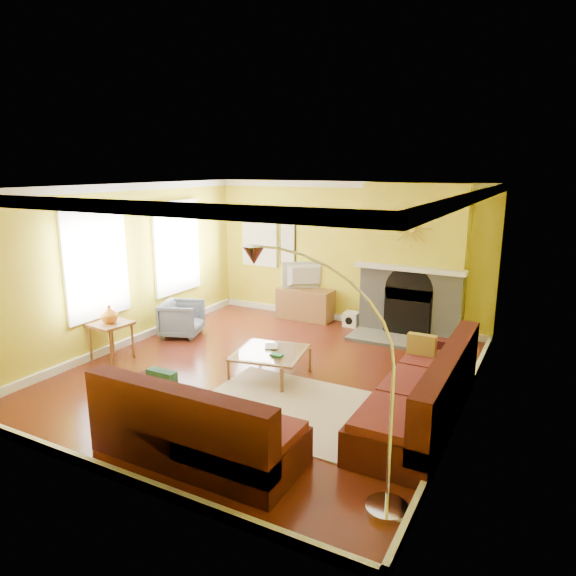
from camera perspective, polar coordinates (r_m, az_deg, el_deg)
The scene contains 27 objects.
floor at distance 7.66m, azimuth -2.29°, elevation -9.50°, with size 5.50×6.00×0.02m, color maroon.
ceiling at distance 7.07m, azimuth -2.50°, elevation 11.27°, with size 5.50×6.00×0.02m, color white.
wall_back at distance 9.91m, azimuth 6.48°, elevation 3.89°, with size 5.50×0.02×2.70m, color yellow.
wall_front at distance 4.99m, azimuth -20.28°, elevation -6.39°, with size 5.50×0.02×2.70m, color yellow.
wall_left at distance 8.94m, azimuth -17.84°, elevation 2.30°, with size 0.02×6.00×2.70m, color yellow.
wall_right at distance 6.35m, azimuth 19.64°, elevation -2.19°, with size 0.02×6.00×2.70m, color yellow.
baseboard at distance 7.64m, azimuth -2.30°, elevation -9.02°, with size 5.50×6.00×0.12m, color white, non-canonical shape.
crown_molding at distance 7.07m, azimuth -2.49°, elevation 10.70°, with size 5.50×6.00×0.12m, color white, non-canonical shape.
window_left_near at distance 9.82m, azimuth -12.32°, elevation 4.47°, with size 0.06×1.22×1.72m, color white.
window_left_far at distance 8.49m, azimuth -20.61°, elevation 2.55°, with size 0.06×1.22×1.72m, color white.
window_back at distance 10.67m, azimuth -3.16°, elevation 5.72°, with size 0.82×0.06×1.22m, color white.
wall_art at distance 10.36m, azimuth -0.04°, elevation 5.78°, with size 0.34×0.04×1.14m, color white.
fireplace at distance 9.30m, azimuth 13.74°, elevation 2.97°, with size 1.80×0.40×2.70m, color gray, non-canonical shape.
mantel at distance 9.09m, azimuth 13.33°, elevation 2.12°, with size 1.92×0.22×0.08m, color white.
hearth at distance 9.11m, azimuth 12.41°, elevation -5.76°, with size 1.80×0.70×0.06m, color gray.
sunburst at distance 9.00m, azimuth 13.58°, elevation 6.50°, with size 0.70×0.04×0.70m, color olive, non-canonical shape.
rug at distance 6.63m, azimuth 0.59°, elevation -13.16°, with size 2.40×1.80×0.02m, color beige.
sectional_sofa at distance 6.34m, azimuth 2.30°, elevation -10.02°, with size 3.36×3.73×0.90m, color #3F1414, non-canonical shape.
coffee_table at distance 7.51m, azimuth -2.00°, elevation -8.36°, with size 0.96×0.96×0.38m, color white, non-canonical shape.
media_console at distance 10.22m, azimuth 1.98°, elevation -1.75°, with size 1.11×0.50×0.61m, color brown.
tv at distance 10.08m, azimuth 2.00°, elevation 1.38°, with size 0.92×0.12×0.53m, color black.
subwoofer at distance 9.85m, azimuth 7.07°, elevation -3.44°, with size 0.27×0.27×0.27m, color white.
armchair at distance 9.36m, azimuth -11.72°, elevation -3.38°, with size 0.67×0.69×0.63m, color slate.
side_table at distance 8.52m, azimuth -19.00°, elevation -5.62°, with size 0.55×0.55×0.61m, color brown, non-canonical shape.
vase at distance 8.39m, azimuth -19.23°, elevation -2.76°, with size 0.26×0.26×0.28m, color orange.
book at distance 7.58m, azimuth -2.60°, elevation -6.51°, with size 0.19×0.26×0.03m, color white.
arc_lamp at distance 4.62m, azimuth 4.12°, elevation -10.05°, with size 1.43×0.36×2.26m, color silver, non-canonical shape.
Camera 1 is at (3.59, -6.08, 2.97)m, focal length 32.00 mm.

